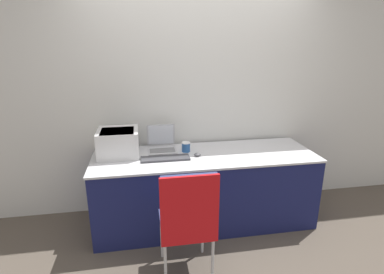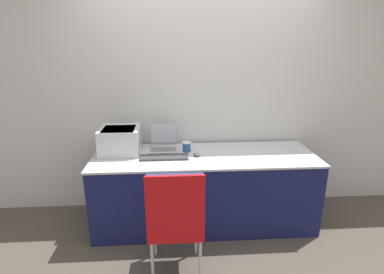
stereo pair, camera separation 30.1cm
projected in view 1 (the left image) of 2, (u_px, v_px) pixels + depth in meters
The scene contains 9 objects.
ground_plane at pixel (212, 241), 2.93m from camera, with size 14.00×14.00×0.00m, color brown.
wall_back at pixel (197, 95), 3.30m from camera, with size 8.00×0.05×2.60m.
table at pixel (204, 188), 3.16m from camera, with size 2.25×0.76×0.77m.
printer at pixel (118, 142), 2.99m from camera, with size 0.40×0.39×0.26m.
laptop_left at pixel (162, 145), 3.16m from camera, with size 0.30×0.31×0.26m.
external_keyboard at pixel (165, 158), 2.91m from camera, with size 0.47×0.15×0.02m.
coffee_cup at pixel (186, 147), 3.11m from camera, with size 0.09×0.09×0.10m.
mouse at pixel (197, 155), 2.99m from camera, with size 0.07×0.05×0.04m.
chair at pixel (188, 216), 2.26m from camera, with size 0.43×0.45×0.98m.
Camera 1 is at (-0.62, -2.42, 1.85)m, focal length 28.00 mm.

